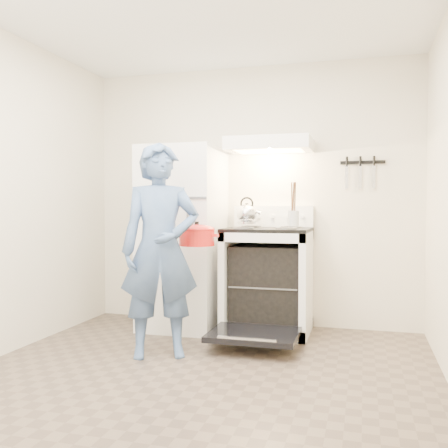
{
  "coord_description": "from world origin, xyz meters",
  "views": [
    {
      "loc": [
        1.07,
        -2.97,
        1.14
      ],
      "look_at": [
        -0.05,
        1.0,
        1.0
      ],
      "focal_mm": 40.0,
      "sensor_mm": 36.0,
      "label": 1
    }
  ],
  "objects_px": {
    "stove_body": "(268,282)",
    "tea_kettle": "(247,212)",
    "person": "(160,250)",
    "dutch_oven": "(197,237)",
    "refrigerator": "(183,238)"
  },
  "relations": [
    {
      "from": "refrigerator",
      "to": "tea_kettle",
      "type": "distance_m",
      "value": 0.65
    },
    {
      "from": "refrigerator",
      "to": "person",
      "type": "distance_m",
      "value": 0.92
    },
    {
      "from": "tea_kettle",
      "to": "dutch_oven",
      "type": "distance_m",
      "value": 0.77
    },
    {
      "from": "person",
      "to": "tea_kettle",
      "type": "bearing_deg",
      "value": 40.56
    },
    {
      "from": "tea_kettle",
      "to": "person",
      "type": "xyz_separation_m",
      "value": [
        -0.44,
        -1.0,
        -0.28
      ]
    },
    {
      "from": "refrigerator",
      "to": "stove_body",
      "type": "height_order",
      "value": "refrigerator"
    },
    {
      "from": "stove_body",
      "to": "person",
      "type": "xyz_separation_m",
      "value": [
        -0.66,
        -0.93,
        0.35
      ]
    },
    {
      "from": "tea_kettle",
      "to": "dutch_oven",
      "type": "height_order",
      "value": "tea_kettle"
    },
    {
      "from": "refrigerator",
      "to": "dutch_oven",
      "type": "relative_size",
      "value": 4.77
    },
    {
      "from": "dutch_oven",
      "to": "person",
      "type": "bearing_deg",
      "value": -121.89
    },
    {
      "from": "refrigerator",
      "to": "dutch_oven",
      "type": "height_order",
      "value": "refrigerator"
    },
    {
      "from": "stove_body",
      "to": "tea_kettle",
      "type": "xyz_separation_m",
      "value": [
        -0.21,
        0.06,
        0.63
      ]
    },
    {
      "from": "person",
      "to": "dutch_oven",
      "type": "relative_size",
      "value": 4.57
    },
    {
      "from": "person",
      "to": "refrigerator",
      "type": "bearing_deg",
      "value": 74.11
    },
    {
      "from": "tea_kettle",
      "to": "person",
      "type": "bearing_deg",
      "value": -113.91
    }
  ]
}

